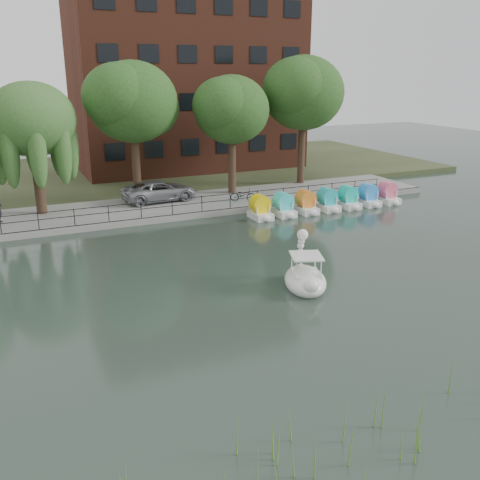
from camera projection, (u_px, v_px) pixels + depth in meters
ground_plane at (268, 297)px, 22.54m from camera, size 120.00×120.00×0.00m
promenade at (160, 208)px, 36.35m from camera, size 40.00×6.00×0.40m
kerb at (174, 218)px, 33.79m from camera, size 40.00×0.25×0.40m
land_strip at (116, 173)px, 48.49m from camera, size 60.00×22.00×0.36m
railing at (172, 203)px, 33.68m from camera, size 32.00×0.05×1.00m
apartment_building at (187, 67)px, 48.43m from camera, size 20.00×10.07×18.00m
willow_mid at (32, 120)px, 32.41m from camera, size 5.32×5.32×8.15m
broadleaf_center at (133, 103)px, 35.60m from camera, size 6.00×6.00×9.25m
broadleaf_right at (232, 110)px, 38.14m from camera, size 5.40×5.40×8.32m
broadleaf_far at (303, 93)px, 41.26m from camera, size 6.30×6.30×9.71m
minivan at (160, 189)px, 37.09m from camera, size 3.14×6.13×1.66m
bicycle at (243, 194)px, 37.11m from camera, size 1.22×1.82×1.00m
swan_boat at (305, 276)px, 23.39m from camera, size 2.65×3.28×2.41m
pedal_boat_row at (327, 202)px, 36.27m from camera, size 11.35×1.70×1.40m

